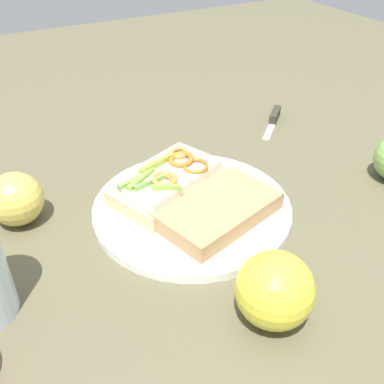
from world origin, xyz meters
TOP-DOWN VIEW (x-y plane):
  - ground_plane at (0.00, 0.00)m, footprint 2.00×2.00m
  - plate at (0.00, 0.00)m, footprint 0.26×0.26m
  - sandwich at (0.02, -0.04)m, footprint 0.17×0.14m
  - bread_slice_side at (-0.02, 0.04)m, footprint 0.17×0.13m
  - apple_2 at (0.01, 0.19)m, footprint 0.10×0.10m
  - apple_3 at (0.20, -0.09)m, footprint 0.08×0.08m
  - knife at (-0.26, -0.17)m, footprint 0.09×0.09m

SIDE VIEW (x-z plane):
  - ground_plane at x=0.00m, z-range 0.00..0.00m
  - plate at x=0.00m, z-range 0.00..0.01m
  - knife at x=-0.26m, z-range 0.00..0.02m
  - bread_slice_side at x=-0.02m, z-range 0.01..0.04m
  - sandwich at x=0.02m, z-range 0.01..0.05m
  - apple_3 at x=0.20m, z-range 0.00..0.07m
  - apple_2 at x=0.01m, z-range 0.00..0.08m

